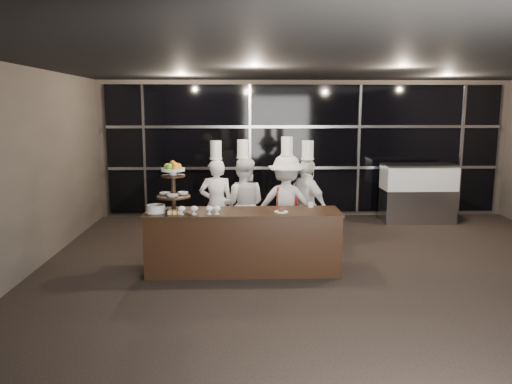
{
  "coord_description": "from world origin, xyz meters",
  "views": [
    {
      "loc": [
        -1.42,
        -6.0,
        2.4
      ],
      "look_at": [
        -1.18,
        1.42,
        1.15
      ],
      "focal_mm": 35.0,
      "sensor_mm": 36.0,
      "label": 1
    }
  ],
  "objects_px": {
    "chef_b": "(243,204)",
    "display_case": "(418,190)",
    "display_stand": "(173,183)",
    "buffet_counter": "(243,241)",
    "layer_cake": "(156,209)",
    "chef_d": "(307,205)",
    "chef_a": "(217,204)",
    "chef_c": "(286,204)"
  },
  "relations": [
    {
      "from": "buffet_counter",
      "to": "chef_a",
      "type": "relative_size",
      "value": 1.52
    },
    {
      "from": "chef_b",
      "to": "display_case",
      "type": "bearing_deg",
      "value": 28.8
    },
    {
      "from": "layer_cake",
      "to": "display_case",
      "type": "distance_m",
      "value": 5.94
    },
    {
      "from": "chef_d",
      "to": "buffet_counter",
      "type": "bearing_deg",
      "value": -137.89
    },
    {
      "from": "buffet_counter",
      "to": "chef_c",
      "type": "xyz_separation_m",
      "value": [
        0.73,
        1.0,
        0.37
      ]
    },
    {
      "from": "display_stand",
      "to": "layer_cake",
      "type": "height_order",
      "value": "display_stand"
    },
    {
      "from": "layer_cake",
      "to": "chef_c",
      "type": "distance_m",
      "value": 2.24
    },
    {
      "from": "buffet_counter",
      "to": "chef_b",
      "type": "relative_size",
      "value": 1.51
    },
    {
      "from": "layer_cake",
      "to": "chef_b",
      "type": "height_order",
      "value": "chef_b"
    },
    {
      "from": "layer_cake",
      "to": "display_case",
      "type": "height_order",
      "value": "display_case"
    },
    {
      "from": "display_stand",
      "to": "display_case",
      "type": "xyz_separation_m",
      "value": [
        4.73,
        3.18,
        -0.65
      ]
    },
    {
      "from": "chef_b",
      "to": "chef_c",
      "type": "xyz_separation_m",
      "value": [
        0.72,
        -0.14,
        0.02
      ]
    },
    {
      "from": "buffet_counter",
      "to": "chef_d",
      "type": "xyz_separation_m",
      "value": [
        1.06,
        0.96,
        0.34
      ]
    },
    {
      "from": "buffet_counter",
      "to": "chef_d",
      "type": "height_order",
      "value": "chef_d"
    },
    {
      "from": "buffet_counter",
      "to": "chef_b",
      "type": "bearing_deg",
      "value": 89.54
    },
    {
      "from": "layer_cake",
      "to": "display_case",
      "type": "xyz_separation_m",
      "value": [
        4.98,
        3.23,
        -0.29
      ]
    },
    {
      "from": "chef_c",
      "to": "display_case",
      "type": "bearing_deg",
      "value": 36.09
    },
    {
      "from": "display_stand",
      "to": "chef_a",
      "type": "bearing_deg",
      "value": 63.23
    },
    {
      "from": "chef_b",
      "to": "chef_a",
      "type": "bearing_deg",
      "value": -177.24
    },
    {
      "from": "display_stand",
      "to": "chef_b",
      "type": "bearing_deg",
      "value": 48.43
    },
    {
      "from": "chef_d",
      "to": "chef_a",
      "type": "bearing_deg",
      "value": 174.07
    },
    {
      "from": "layer_cake",
      "to": "chef_d",
      "type": "distance_m",
      "value": 2.53
    },
    {
      "from": "layer_cake",
      "to": "chef_b",
      "type": "relative_size",
      "value": 0.16
    },
    {
      "from": "layer_cake",
      "to": "chef_c",
      "type": "height_order",
      "value": "chef_c"
    },
    {
      "from": "buffet_counter",
      "to": "chef_d",
      "type": "distance_m",
      "value": 1.47
    },
    {
      "from": "display_stand",
      "to": "display_case",
      "type": "relative_size",
      "value": 0.49
    },
    {
      "from": "display_stand",
      "to": "chef_d",
      "type": "bearing_deg",
      "value": 24.97
    },
    {
      "from": "buffet_counter",
      "to": "layer_cake",
      "type": "height_order",
      "value": "layer_cake"
    },
    {
      "from": "display_stand",
      "to": "chef_a",
      "type": "distance_m",
      "value": 1.35
    },
    {
      "from": "buffet_counter",
      "to": "chef_c",
      "type": "bearing_deg",
      "value": 53.81
    },
    {
      "from": "chef_c",
      "to": "buffet_counter",
      "type": "bearing_deg",
      "value": -126.19
    },
    {
      "from": "chef_c",
      "to": "chef_b",
      "type": "bearing_deg",
      "value": 168.81
    },
    {
      "from": "buffet_counter",
      "to": "display_case",
      "type": "relative_size",
      "value": 1.88
    },
    {
      "from": "chef_c",
      "to": "chef_a",
      "type": "bearing_deg",
      "value": 174.08
    },
    {
      "from": "chef_b",
      "to": "layer_cake",
      "type": "bearing_deg",
      "value": -136.7
    },
    {
      "from": "display_stand",
      "to": "display_case",
      "type": "height_order",
      "value": "display_stand"
    },
    {
      "from": "buffet_counter",
      "to": "display_case",
      "type": "xyz_separation_m",
      "value": [
        3.73,
        3.18,
        0.22
      ]
    },
    {
      "from": "layer_cake",
      "to": "chef_b",
      "type": "distance_m",
      "value": 1.74
    },
    {
      "from": "display_stand",
      "to": "layer_cake",
      "type": "xyz_separation_m",
      "value": [
        -0.25,
        -0.05,
        -0.37
      ]
    },
    {
      "from": "display_case",
      "to": "chef_a",
      "type": "relative_size",
      "value": 0.81
    },
    {
      "from": "display_stand",
      "to": "buffet_counter",
      "type": "bearing_deg",
      "value": 0.01
    },
    {
      "from": "chef_d",
      "to": "layer_cake",
      "type": "bearing_deg",
      "value": -156.41
    }
  ]
}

